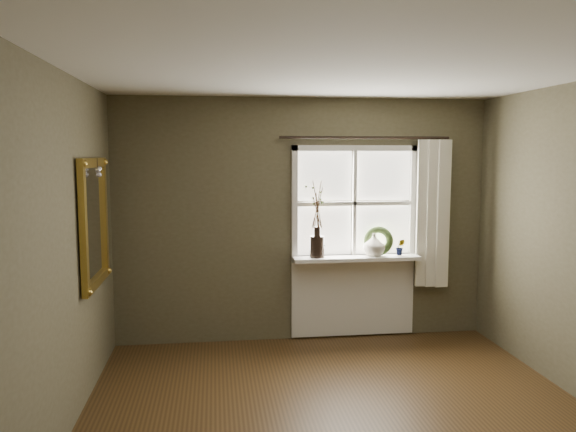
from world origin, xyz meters
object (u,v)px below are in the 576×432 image
(cream_vase, at_px, (374,245))
(wreath, at_px, (378,244))
(gilt_mirror, at_px, (94,222))
(dark_jug, at_px, (317,247))

(cream_vase, xyz_separation_m, wreath, (0.06, 0.04, -0.00))
(wreath, height_order, gilt_mirror, gilt_mirror)
(dark_jug, distance_m, wreath, 0.68)
(dark_jug, height_order, cream_vase, cream_vase)
(cream_vase, bearing_deg, dark_jug, 180.00)
(dark_jug, distance_m, cream_vase, 0.62)
(dark_jug, bearing_deg, wreath, 3.36)
(wreath, distance_m, gilt_mirror, 2.93)
(dark_jug, bearing_deg, cream_vase, 0.00)
(cream_vase, height_order, wreath, wreath)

